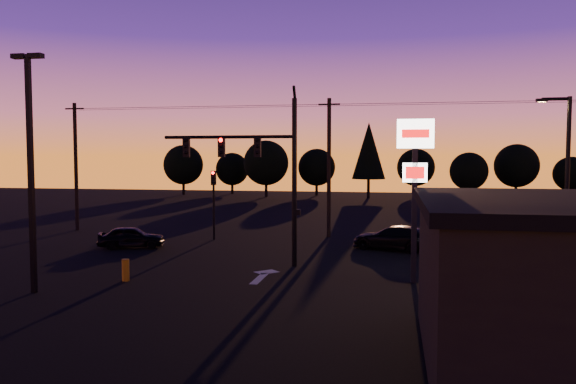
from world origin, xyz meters
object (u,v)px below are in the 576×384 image
Objects in this scene: parking_lot_light at (30,156)px; pylon_sign at (415,165)px; traffic_signal_mast at (262,163)px; car_right at (394,238)px; bollard at (126,270)px; car_left at (131,237)px; secondary_signal at (214,194)px; streetlight at (565,175)px; suv_parked at (485,297)px.

parking_lot_light is 1.34× the size of pylon_sign.
traffic_signal_mast is at bearing 160.64° from pylon_sign.
traffic_signal_mast is 7.52m from pylon_sign.
bollard is at bearing -28.06° from car_right.
car_right is (14.83, 2.12, 0.05)m from car_left.
secondary_signal is 0.54× the size of streetlight.
suv_parked is (2.09, -5.08, -4.17)m from pylon_sign.
suv_parked is at bearing -2.01° from parking_lot_light.
parking_lot_light is at bearing -134.84° from bollard.
secondary_signal is 20.74m from suv_parked.
car_right is (-7.71, 4.11, -3.74)m from streetlight.
bollard is (2.53, 2.54, -4.81)m from parking_lot_light.
secondary_signal is 19.89m from streetlight.
car_right reaches higher than bollard.
secondary_signal reaches higher than suv_parked.
bollard is at bearing -162.49° from streetlight.
car_left reaches higher than bollard.
secondary_signal reaches higher than bollard.
parking_lot_light reaches higher than traffic_signal_mast.
traffic_signal_mast reaches higher than bollard.
car_left is at bearing 159.01° from pylon_sign.
parking_lot_light is at bearing -27.45° from car_right.
pylon_sign is 8.00m from streetlight.
secondary_signal is at bearing -60.44° from car_left.
pylon_sign is 6.90m from suv_parked.
pylon_sign reaches higher than suv_parked.
streetlight is 20.19m from bollard.
pylon_sign is 7.32× the size of bollard.
car_right is at bearing 101.98° from suv_parked.
suv_parked is at bearing 32.27° from car_right.
secondary_signal is at bearing 140.23° from pylon_sign.
parking_lot_light is (-2.50, -14.49, 2.41)m from secondary_signal.
secondary_signal is 11.56m from car_right.
car_right is at bearing 95.63° from pylon_sign.
traffic_signal_mast is 9.23× the size of bollard.
suv_parked is at bearing -39.50° from traffic_signal_mast.
suv_parked is (9.19, -7.57, -4.20)m from traffic_signal_mast.
parking_lot_light is 17.21m from suv_parked.
traffic_signal_mast is 14.10m from streetlight.
car_right is (13.70, 12.61, -4.59)m from parking_lot_light.
parking_lot_light is 1.71× the size of suv_parked.
car_left is 14.99m from car_right.
car_left is at bearing 147.62° from suv_parked.
car_left is at bearing 96.17° from parking_lot_light.
parking_lot_light is 23.05m from streetlight.
parking_lot_light reaches higher than pylon_sign.
suv_parked reaches higher than car_right.
streetlight is (14.01, 1.51, -0.52)m from traffic_signal_mast.
pylon_sign reaches higher than secondary_signal.
car_right is (-0.80, 8.12, -4.23)m from pylon_sign.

